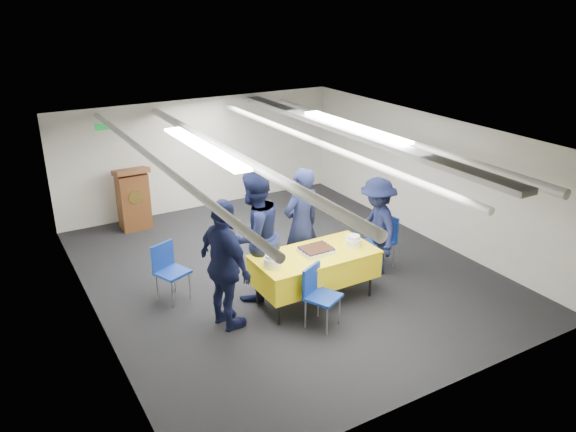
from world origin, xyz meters
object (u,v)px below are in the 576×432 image
at_px(chair_near, 318,290).
at_px(sailor_d, 377,226).
at_px(sailor_a, 301,225).
at_px(sailor_c, 225,266).
at_px(sheet_cake, 316,250).
at_px(chair_right, 384,236).
at_px(serving_table, 315,266).
at_px(sailor_b, 254,236).
at_px(podium, 133,198).
at_px(chair_left, 168,266).

xyz_separation_m(chair_near, sailor_d, (1.66, 0.85, 0.28)).
relative_size(sailor_a, sailor_c, 1.00).
xyz_separation_m(sheet_cake, chair_right, (1.59, 0.39, -0.28)).
bearing_deg(sailor_c, sailor_d, -93.57).
bearing_deg(sailor_d, serving_table, -65.28).
bearing_deg(sailor_a, sailor_b, -1.83).
relative_size(serving_table, podium, 1.45).
xyz_separation_m(chair_left, sailor_c, (0.43, -1.13, 0.39)).
relative_size(chair_right, chair_left, 1.00).
bearing_deg(chair_near, serving_table, 60.79).
relative_size(podium, sailor_a, 0.68).
distance_m(serving_table, sailor_a, 0.80).
height_order(chair_left, sailor_b, sailor_b).
relative_size(sailor_a, sailor_b, 0.94).
distance_m(chair_near, sailor_b, 1.28).
distance_m(serving_table, sailor_d, 1.40).
bearing_deg(chair_right, chair_near, -153.23).
xyz_separation_m(sheet_cake, sailor_a, (0.15, 0.67, 0.12)).
xyz_separation_m(serving_table, chair_near, (-0.32, -0.57, -0.03)).
relative_size(serving_table, sailor_c, 0.98).
height_order(chair_left, sailor_a, sailor_a).
relative_size(chair_right, sailor_a, 0.47).
distance_m(sheet_cake, sailor_d, 1.34).
xyz_separation_m(sailor_a, sailor_d, (1.17, -0.41, -0.12)).
relative_size(chair_near, sailor_a, 0.47).
bearing_deg(chair_near, sailor_b, 108.38).
bearing_deg(sailor_c, chair_near, -127.31).
distance_m(chair_left, sailor_a, 2.11).
xyz_separation_m(serving_table, podium, (-1.52, 4.10, 0.05)).
height_order(chair_right, sailor_d, sailor_d).
xyz_separation_m(sheet_cake, chair_near, (-0.35, -0.59, -0.28)).
xyz_separation_m(sailor_a, sailor_c, (-1.59, -0.67, -0.00)).
xyz_separation_m(chair_near, chair_right, (1.93, 0.98, 0.00)).
bearing_deg(sheet_cake, chair_left, 148.80).
height_order(podium, sailor_b, sailor_b).
bearing_deg(sailor_d, sailor_b, -84.86).
distance_m(chair_near, sailor_a, 1.41).
bearing_deg(chair_near, sailor_d, 26.98).
distance_m(chair_right, chair_left, 3.53).
bearing_deg(sailor_b, sheet_cake, 126.37).
height_order(serving_table, sailor_d, sailor_d).
distance_m(podium, chair_near, 4.82).
bearing_deg(sailor_b, chair_near, 91.80).
height_order(serving_table, chair_right, chair_right).
bearing_deg(sailor_d, chair_right, 128.61).
height_order(chair_right, sailor_a, sailor_a).
height_order(sheet_cake, sailor_a, sailor_a).
relative_size(podium, chair_near, 1.44).
bearing_deg(sailor_b, podium, -93.49).
distance_m(podium, sailor_b, 3.65).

